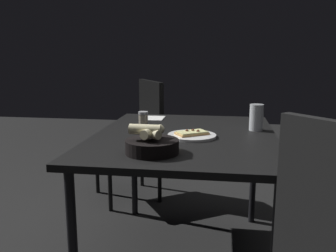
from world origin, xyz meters
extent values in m
cube|color=black|center=(0.00, 0.00, 0.69)|extent=(1.17, 0.92, 0.03)
cylinder|color=black|center=(0.52, -0.40, 0.34)|extent=(0.04, 0.04, 0.67)
cylinder|color=black|center=(-0.52, 0.40, 0.34)|extent=(0.04, 0.04, 0.67)
cylinder|color=black|center=(0.52, 0.40, 0.34)|extent=(0.04, 0.04, 0.67)
cylinder|color=silver|center=(-0.05, -0.04, 0.71)|extent=(0.24, 0.24, 0.01)
cube|color=tan|center=(-0.05, -0.04, 0.72)|extent=(0.16, 0.18, 0.01)
cube|color=beige|center=(-0.05, -0.04, 0.73)|extent=(0.15, 0.16, 0.01)
sphere|color=brown|center=(-0.05, -0.07, 0.73)|extent=(0.02, 0.02, 0.02)
sphere|color=brown|center=(-0.05, -0.02, 0.73)|extent=(0.02, 0.02, 0.02)
sphere|color=brown|center=(-0.04, -0.04, 0.73)|extent=(0.02, 0.02, 0.02)
cylinder|color=black|center=(-0.37, 0.10, 0.73)|extent=(0.22, 0.22, 0.06)
cylinder|color=beige|center=(-0.37, 0.09, 0.79)|extent=(0.14, 0.08, 0.04)
cylinder|color=beige|center=(-0.38, 0.10, 0.79)|extent=(0.09, 0.10, 0.04)
cylinder|color=beige|center=(-0.39, 0.12, 0.80)|extent=(0.05, 0.13, 0.04)
cylinder|color=red|center=(-0.32, 0.08, 0.72)|extent=(0.06, 0.06, 0.03)
cylinder|color=silver|center=(0.16, -0.37, 0.77)|extent=(0.07, 0.07, 0.14)
cylinder|color=#BA7A16|center=(0.16, -0.37, 0.75)|extent=(0.06, 0.06, 0.08)
cylinder|color=#BFB299|center=(0.18, 0.25, 0.73)|extent=(0.05, 0.05, 0.07)
cylinder|color=maroon|center=(0.18, 0.25, 0.72)|extent=(0.04, 0.04, 0.03)
cylinder|color=#B7B7BC|center=(0.18, 0.25, 0.78)|extent=(0.05, 0.05, 0.01)
cube|color=white|center=(0.43, 0.24, 0.70)|extent=(0.16, 0.12, 0.00)
cube|color=black|center=(0.81, 0.53, 0.43)|extent=(0.61, 0.61, 0.04)
cube|color=black|center=(0.92, 0.36, 0.68)|extent=(0.37, 0.26, 0.45)
cylinder|color=black|center=(0.87, 0.79, 0.21)|extent=(0.03, 0.03, 0.41)
cylinder|color=black|center=(0.55, 0.58, 0.21)|extent=(0.03, 0.03, 0.41)
cylinder|color=black|center=(1.07, 0.47, 0.21)|extent=(0.03, 0.03, 0.41)
cylinder|color=black|center=(0.75, 0.26, 0.21)|extent=(0.03, 0.03, 0.41)
camera|label=1|loc=(-1.81, -0.19, 1.11)|focal=39.16mm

